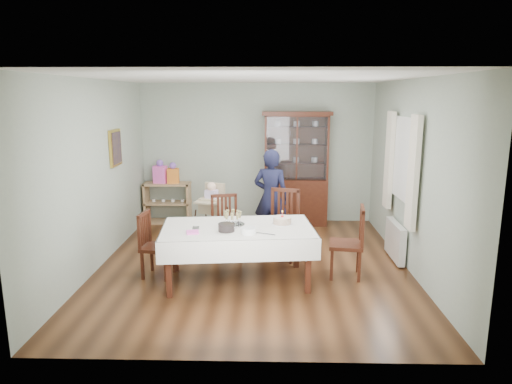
{
  "coord_description": "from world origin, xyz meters",
  "views": [
    {
      "loc": [
        0.21,
        -6.39,
        2.47
      ],
      "look_at": [
        0.04,
        0.2,
        1.07
      ],
      "focal_mm": 32.0,
      "sensor_mm": 36.0,
      "label": 1
    }
  ],
  "objects_px": {
    "champagne_tray": "(233,221)",
    "chair_far_left": "(226,239)",
    "dining_table": "(238,254)",
    "chair_end_right": "(347,256)",
    "china_cabinet": "(296,167)",
    "chair_far_right": "(282,238)",
    "gift_bag_orange": "(173,174)",
    "high_chair": "(212,220)",
    "gift_bag_pink": "(160,173)",
    "chair_end_left": "(157,257)",
    "woman": "(271,198)",
    "birthday_cake": "(282,221)",
    "sideboard": "(168,203)"
  },
  "relations": [
    {
      "from": "high_chair",
      "to": "birthday_cake",
      "type": "distance_m",
      "value": 1.84
    },
    {
      "from": "gift_bag_pink",
      "to": "gift_bag_orange",
      "type": "xyz_separation_m",
      "value": [
        0.25,
        0.0,
        -0.02
      ]
    },
    {
      "from": "chair_far_right",
      "to": "chair_end_left",
      "type": "relative_size",
      "value": 1.17
    },
    {
      "from": "dining_table",
      "to": "chair_end_right",
      "type": "relative_size",
      "value": 2.12
    },
    {
      "from": "champagne_tray",
      "to": "gift_bag_pink",
      "type": "relative_size",
      "value": 0.71
    },
    {
      "from": "chair_far_left",
      "to": "gift_bag_pink",
      "type": "relative_size",
      "value": 2.1
    },
    {
      "from": "chair_far_right",
      "to": "gift_bag_orange",
      "type": "bearing_deg",
      "value": 152.9
    },
    {
      "from": "dining_table",
      "to": "champagne_tray",
      "type": "relative_size",
      "value": 6.47
    },
    {
      "from": "high_chair",
      "to": "gift_bag_pink",
      "type": "relative_size",
      "value": 2.34
    },
    {
      "from": "woman",
      "to": "gift_bag_orange",
      "type": "relative_size",
      "value": 4.0
    },
    {
      "from": "champagne_tray",
      "to": "chair_far_left",
      "type": "bearing_deg",
      "value": 100.92
    },
    {
      "from": "woman",
      "to": "champagne_tray",
      "type": "height_order",
      "value": "woman"
    },
    {
      "from": "chair_far_left",
      "to": "sideboard",
      "type": "bearing_deg",
      "value": 109.08
    },
    {
      "from": "chair_far_left",
      "to": "woman",
      "type": "xyz_separation_m",
      "value": [
        0.69,
        0.62,
        0.52
      ]
    },
    {
      "from": "chair_end_left",
      "to": "woman",
      "type": "height_order",
      "value": "woman"
    },
    {
      "from": "gift_bag_orange",
      "to": "birthday_cake",
      "type": "bearing_deg",
      "value": -53.16
    },
    {
      "from": "high_chair",
      "to": "gift_bag_orange",
      "type": "distance_m",
      "value": 1.68
    },
    {
      "from": "chair_far_left",
      "to": "chair_end_right",
      "type": "height_order",
      "value": "chair_end_right"
    },
    {
      "from": "china_cabinet",
      "to": "champagne_tray",
      "type": "distance_m",
      "value": 2.96
    },
    {
      "from": "high_chair",
      "to": "gift_bag_pink",
      "type": "height_order",
      "value": "gift_bag_pink"
    },
    {
      "from": "sideboard",
      "to": "gift_bag_orange",
      "type": "relative_size",
      "value": 2.22
    },
    {
      "from": "dining_table",
      "to": "high_chair",
      "type": "relative_size",
      "value": 1.97
    },
    {
      "from": "dining_table",
      "to": "sideboard",
      "type": "distance_m",
      "value": 3.27
    },
    {
      "from": "chair_end_right",
      "to": "birthday_cake",
      "type": "relative_size",
      "value": 3.55
    },
    {
      "from": "gift_bag_pink",
      "to": "woman",
      "type": "bearing_deg",
      "value": -30.91
    },
    {
      "from": "champagne_tray",
      "to": "sideboard",
      "type": "bearing_deg",
      "value": 118.19
    },
    {
      "from": "chair_far_right",
      "to": "birthday_cake",
      "type": "relative_size",
      "value": 3.77
    },
    {
      "from": "woman",
      "to": "chair_far_right",
      "type": "bearing_deg",
      "value": 120.67
    },
    {
      "from": "china_cabinet",
      "to": "chair_far_right",
      "type": "xyz_separation_m",
      "value": [
        -0.32,
        -1.92,
        -0.81
      ]
    },
    {
      "from": "china_cabinet",
      "to": "gift_bag_pink",
      "type": "relative_size",
      "value": 4.76
    },
    {
      "from": "chair_end_left",
      "to": "woman",
      "type": "relative_size",
      "value": 0.56
    },
    {
      "from": "gift_bag_pink",
      "to": "gift_bag_orange",
      "type": "relative_size",
      "value": 1.13
    },
    {
      "from": "china_cabinet",
      "to": "birthday_cake",
      "type": "bearing_deg",
      "value": -97.16
    },
    {
      "from": "high_chair",
      "to": "champagne_tray",
      "type": "relative_size",
      "value": 3.28
    },
    {
      "from": "china_cabinet",
      "to": "gift_bag_pink",
      "type": "distance_m",
      "value": 2.62
    },
    {
      "from": "china_cabinet",
      "to": "champagne_tray",
      "type": "relative_size",
      "value": 6.67
    },
    {
      "from": "high_chair",
      "to": "gift_bag_orange",
      "type": "bearing_deg",
      "value": 144.55
    },
    {
      "from": "chair_far_right",
      "to": "chair_end_left",
      "type": "bearing_deg",
      "value": -140.25
    },
    {
      "from": "chair_far_left",
      "to": "chair_end_left",
      "type": "bearing_deg",
      "value": -153.95
    },
    {
      "from": "gift_bag_pink",
      "to": "gift_bag_orange",
      "type": "distance_m",
      "value": 0.25
    },
    {
      "from": "chair_end_left",
      "to": "gift_bag_pink",
      "type": "bearing_deg",
      "value": 19.8
    },
    {
      "from": "chair_far_right",
      "to": "chair_end_right",
      "type": "distance_m",
      "value": 1.13
    },
    {
      "from": "high_chair",
      "to": "champagne_tray",
      "type": "distance_m",
      "value": 1.58
    },
    {
      "from": "gift_bag_pink",
      "to": "birthday_cake",
      "type": "bearing_deg",
      "value": -49.92
    },
    {
      "from": "sideboard",
      "to": "chair_end_left",
      "type": "xyz_separation_m",
      "value": [
        0.43,
        -2.71,
        -0.13
      ]
    },
    {
      "from": "china_cabinet",
      "to": "chair_end_left",
      "type": "height_order",
      "value": "china_cabinet"
    },
    {
      "from": "champagne_tray",
      "to": "gift_bag_orange",
      "type": "relative_size",
      "value": 0.8
    },
    {
      "from": "china_cabinet",
      "to": "chair_end_right",
      "type": "relative_size",
      "value": 2.19
    },
    {
      "from": "china_cabinet",
      "to": "gift_bag_orange",
      "type": "bearing_deg",
      "value": 179.96
    },
    {
      "from": "sideboard",
      "to": "chair_far_right",
      "type": "bearing_deg",
      "value": -41.68
    }
  ]
}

